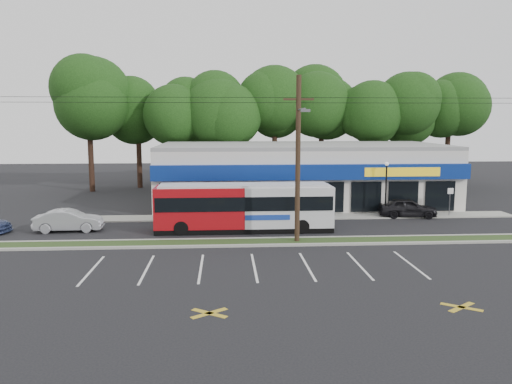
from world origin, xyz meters
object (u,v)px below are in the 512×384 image
Objects in this scene: car_silver at (69,221)px; pedestrian_b at (300,214)px; sign_post at (450,197)px; pedestrian_a at (304,212)px; utility_pole at (295,154)px; car_dark at (408,208)px; lamp_post at (386,182)px; metrobus at (244,206)px.

pedestrian_b reaches higher than car_silver.
sign_post is 0.50× the size of car_silver.
pedestrian_b is (-0.34, -0.47, -0.07)m from pedestrian_a.
utility_pole is 13.25m from car_dark.
car_silver is 16.16m from pedestrian_a.
pedestrian_b is at bearing -158.40° from lamp_post.
car_silver is 2.55× the size of pedestrian_a.
pedestrian_a is (4.34, 1.97, -0.82)m from metrobus.
car_silver is (-27.83, -3.47, -0.83)m from sign_post.
utility_pole is 28.83× the size of pedestrian_a.
pedestrian_a is (-8.39, -2.03, 0.12)m from car_dark.
utility_pole is 15.95m from car_silver.
pedestrian_b is at bearing 77.79° from utility_pole.
car_dark is 9.08m from pedestrian_b.
metrobus is at bearing 129.12° from utility_pole.
car_dark is at bearing 161.04° from pedestrian_a.
pedestrian_a is at bearing -160.91° from lamp_post.
metrobus reaches higher than sign_post.
car_silver is 15.79m from pedestrian_b.
car_silver is at bearing -8.48° from pedestrian_b.
car_silver is (-22.83, -3.69, -1.94)m from lamp_post.
car_dark is 24.72m from car_silver.
lamp_post reaches higher than pedestrian_a.
car_dark is at bearing -175.73° from pedestrian_b.
pedestrian_b is (15.76, 0.89, 0.06)m from car_silver.
pedestrian_a is at bearing -88.89° from car_silver.
metrobus is at bearing -165.77° from sign_post.
car_dark is at bearing -85.84° from car_silver.
car_silver is (-14.66, 4.18, -4.68)m from utility_pole.
lamp_post is at bearing 86.84° from car_dark.
sign_post is at bearing -179.68° from pedestrian_b.
car_silver is at bearing 176.86° from metrobus.
sign_post reaches higher than car_silver.
sign_post is 0.19× the size of metrobus.
metrobus is at bearing -158.78° from lamp_post.
lamp_post is 11.92m from metrobus.
metrobus is 7.47× the size of pedestrian_b.
car_dark is (12.73, 4.00, -0.94)m from metrobus.
lamp_post is 23.21m from car_silver.
pedestrian_a is at bearing -169.83° from sign_post.
sign_post is at bearing -81.60° from car_dark.
metrobus is 13.38m from car_dark.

